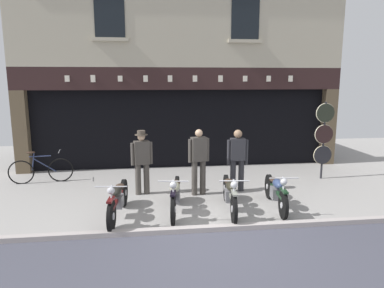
{
  "coord_description": "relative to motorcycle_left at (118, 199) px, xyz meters",
  "views": [
    {
      "loc": [
        -1.16,
        -6.37,
        2.94
      ],
      "look_at": [
        -0.01,
        2.74,
        1.25
      ],
      "focal_mm": 33.17,
      "sensor_mm": 36.0,
      "label": 1
    }
  ],
  "objects": [
    {
      "name": "ground",
      "position": [
        1.83,
        -1.97,
        -0.46
      ],
      "size": [
        22.59,
        22.0,
        0.18
      ],
      "color": "#9A9693"
    },
    {
      "name": "shop_facade",
      "position": [
        1.83,
        6.01,
        1.33
      ],
      "size": [
        10.89,
        4.42,
        6.52
      ],
      "color": "black",
      "rests_on": "ground"
    },
    {
      "name": "motorcycle_left",
      "position": [
        0.0,
        0.0,
        0.0
      ],
      "size": [
        0.62,
        2.08,
        0.91
      ],
      "rotation": [
        0.0,
        0.0,
        3.04
      ],
      "color": "black",
      "rests_on": "ground"
    },
    {
      "name": "motorcycle_center_left",
      "position": [
        1.24,
        0.13,
        0.01
      ],
      "size": [
        0.62,
        1.97,
        0.92
      ],
      "rotation": [
        0.0,
        0.0,
        3.0
      ],
      "color": "black",
      "rests_on": "ground"
    },
    {
      "name": "motorcycle_center",
      "position": [
        2.46,
        0.06,
        0.0
      ],
      "size": [
        0.62,
        2.08,
        0.92
      ],
      "rotation": [
        0.0,
        0.0,
        3.03
      ],
      "color": "black",
      "rests_on": "ground"
    },
    {
      "name": "motorcycle_center_right",
      "position": [
        3.56,
        0.15,
        -0.01
      ],
      "size": [
        0.62,
        1.94,
        0.9
      ],
      "rotation": [
        0.0,
        0.0,
        3.03
      ],
      "color": "black",
      "rests_on": "ground"
    },
    {
      "name": "salesman_left",
      "position": [
        0.5,
        1.56,
        0.5
      ],
      "size": [
        0.55,
        0.33,
        1.66
      ],
      "rotation": [
        0.0,
        0.0,
        3.35
      ],
      "color": "#47423D",
      "rests_on": "ground"
    },
    {
      "name": "shopkeeper_center",
      "position": [
        1.94,
        1.34,
        0.52
      ],
      "size": [
        0.55,
        0.29,
        1.7
      ],
      "rotation": [
        0.0,
        0.0,
        3.35
      ],
      "color": "#47423D",
      "rests_on": "ground"
    },
    {
      "name": "salesman_right",
      "position": [
        2.99,
        1.51,
        0.49
      ],
      "size": [
        0.56,
        0.26,
        1.65
      ],
      "rotation": [
        0.0,
        0.0,
        3.08
      ],
      "color": "#2D2D33",
      "rests_on": "ground"
    },
    {
      "name": "tyre_sign_pole",
      "position": [
        5.8,
        2.35,
        0.9
      ],
      "size": [
        0.57,
        0.06,
        2.29
      ],
      "color": "#232328",
      "rests_on": "ground"
    },
    {
      "name": "advert_board_near",
      "position": [
        0.27,
        4.41,
        1.21
      ],
      "size": [
        0.75,
        0.03,
        0.93
      ],
      "color": "beige"
    },
    {
      "name": "advert_board_far",
      "position": [
        -0.8,
        4.41,
        1.27
      ],
      "size": [
        0.77,
        0.03,
        0.9
      ],
      "color": "silver"
    },
    {
      "name": "leaning_bicycle",
      "position": [
        -2.41,
        2.98,
        -0.05
      ],
      "size": [
        1.75,
        0.5,
        0.94
      ],
      "rotation": [
        0.0,
        0.0,
        -1.44
      ],
      "color": "black",
      "rests_on": "ground"
    }
  ]
}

